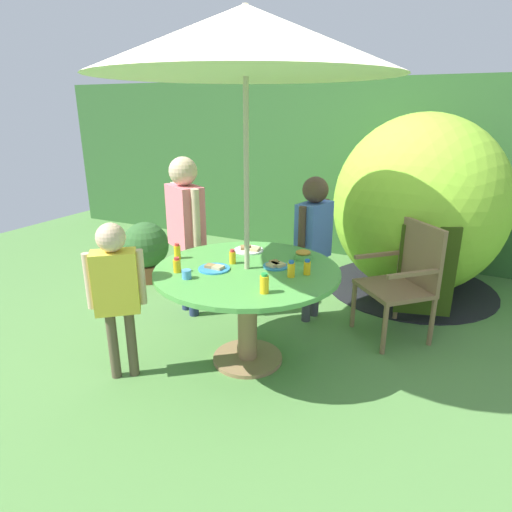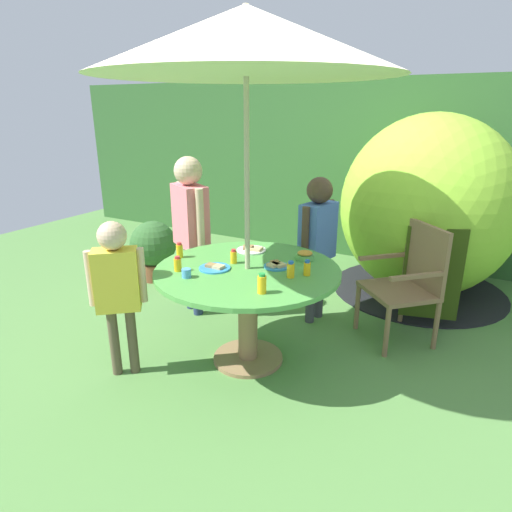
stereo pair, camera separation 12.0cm
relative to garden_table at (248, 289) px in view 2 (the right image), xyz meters
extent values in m
cube|color=#548442|center=(0.00, 0.00, -0.59)|extent=(10.00, 10.00, 0.02)
cube|color=#33602D|center=(0.00, 3.13, 0.49)|extent=(9.00, 0.70, 2.15)
cylinder|color=#93704C|center=(0.00, 0.00, -0.57)|extent=(0.52, 0.52, 0.03)
cylinder|color=#93704C|center=(0.00, 0.00, -0.23)|extent=(0.14, 0.14, 0.71)
cylinder|color=#519E47|center=(0.00, 0.00, 0.14)|extent=(1.32, 1.32, 0.03)
cylinder|color=#B7AD8C|center=(0.00, 0.00, 0.62)|extent=(0.04, 0.04, 2.40)
cone|color=beige|center=(0.00, 0.00, 1.62)|extent=(1.94, 1.94, 0.40)
cylinder|color=brown|center=(0.57, 0.88, -0.38)|extent=(0.04, 0.04, 0.41)
cylinder|color=brown|center=(0.90, 0.55, -0.38)|extent=(0.04, 0.04, 0.41)
cylinder|color=brown|center=(0.89, 1.19, -0.38)|extent=(0.04, 0.04, 0.41)
cylinder|color=brown|center=(1.21, 0.85, -0.38)|extent=(0.04, 0.04, 0.41)
cube|color=brown|center=(0.89, 0.87, -0.16)|extent=(0.70, 0.70, 0.04)
cube|color=brown|center=(1.05, 1.02, 0.12)|extent=(0.38, 0.39, 0.51)
cube|color=brown|center=(0.73, 1.03, 0.06)|extent=(0.37, 0.36, 0.03)
cube|color=brown|center=(1.06, 0.70, 0.06)|extent=(0.37, 0.36, 0.03)
ellipsoid|color=#8CC633|center=(0.89, 2.02, 0.31)|extent=(2.06, 2.07, 1.79)
cylinder|color=black|center=(0.89, 2.02, -0.58)|extent=(2.11, 2.11, 0.01)
cube|color=#314511|center=(1.10, 1.21, -0.09)|extent=(0.47, 0.15, 0.80)
cylinder|color=brown|center=(-1.75, 0.96, -0.49)|extent=(0.35, 0.35, 0.19)
sphere|color=#33602D|center=(-1.75, 0.96, -0.18)|extent=(0.50, 0.50, 0.50)
cylinder|color=#3F3F47|center=(0.20, 0.95, -0.29)|extent=(0.08, 0.08, 0.58)
cylinder|color=#3F3F47|center=(0.17, 0.81, -0.29)|extent=(0.08, 0.08, 0.58)
cube|color=#4C72C6|center=(0.19, 0.88, 0.24)|extent=(0.25, 0.36, 0.49)
cylinder|color=#4C3828|center=(0.22, 1.06, 0.26)|extent=(0.06, 0.06, 0.44)
cylinder|color=#4C3828|center=(0.15, 0.69, 0.26)|extent=(0.06, 0.06, 0.44)
sphere|color=#4C3828|center=(0.19, 0.88, 0.59)|extent=(0.22, 0.22, 0.22)
cylinder|color=navy|center=(-0.93, 0.53, -0.26)|extent=(0.09, 0.09, 0.64)
cylinder|color=navy|center=(-0.79, 0.46, -0.26)|extent=(0.09, 0.09, 0.64)
cube|color=#EA727F|center=(-0.86, 0.49, 0.33)|extent=(0.43, 0.36, 0.54)
cylinder|color=#D8B293|center=(-1.04, 0.60, 0.36)|extent=(0.07, 0.07, 0.49)
cylinder|color=#D8B293|center=(-0.68, 0.39, 0.36)|extent=(0.07, 0.07, 0.49)
sphere|color=#D8B293|center=(-0.86, 0.49, 0.73)|extent=(0.24, 0.24, 0.24)
cylinder|color=brown|center=(-0.74, -0.61, -0.33)|extent=(0.07, 0.07, 0.51)
cylinder|color=brown|center=(-0.64, -0.53, -0.33)|extent=(0.07, 0.07, 0.51)
cube|color=yellow|center=(-0.69, -0.57, 0.14)|extent=(0.33, 0.31, 0.43)
cylinder|color=#D8B293|center=(-0.82, -0.68, 0.16)|extent=(0.05, 0.05, 0.38)
cylinder|color=#D8B293|center=(-0.56, -0.46, 0.16)|extent=(0.05, 0.05, 0.38)
sphere|color=#D8B293|center=(-0.69, -0.57, 0.45)|extent=(0.19, 0.19, 0.19)
cylinder|color=#66B259|center=(0.28, 0.37, 0.18)|extent=(0.13, 0.13, 0.04)
ellipsoid|color=gold|center=(0.28, 0.37, 0.21)|extent=(0.11, 0.11, 0.03)
cylinder|color=white|center=(-0.17, 0.36, 0.16)|extent=(0.23, 0.23, 0.01)
cube|color=tan|center=(-0.13, 0.36, 0.18)|extent=(0.09, 0.09, 0.02)
cube|color=#9E7547|center=(-0.20, 0.37, 0.18)|extent=(0.11, 0.11, 0.02)
cylinder|color=#338CD8|center=(-0.20, -0.12, 0.16)|extent=(0.22, 0.22, 0.01)
cube|color=tan|center=(-0.16, -0.12, 0.18)|extent=(0.07, 0.07, 0.02)
cube|color=#9E7547|center=(-0.23, -0.12, 0.18)|extent=(0.06, 0.06, 0.02)
cylinder|color=#338CD8|center=(0.17, 0.12, 0.16)|extent=(0.18, 0.18, 0.01)
cube|color=tan|center=(0.20, 0.12, 0.18)|extent=(0.10, 0.10, 0.02)
cube|color=#9E7547|center=(0.15, 0.15, 0.18)|extent=(0.09, 0.09, 0.02)
cube|color=tan|center=(0.16, 0.10, 0.18)|extent=(0.09, 0.09, 0.02)
cylinder|color=yellow|center=(0.34, -0.01, 0.21)|extent=(0.05, 0.05, 0.10)
cylinder|color=blue|center=(0.34, -0.01, 0.26)|extent=(0.04, 0.04, 0.02)
cylinder|color=yellow|center=(-0.40, -0.28, 0.20)|extent=(0.05, 0.05, 0.09)
cylinder|color=red|center=(-0.40, -0.28, 0.26)|extent=(0.04, 0.04, 0.02)
cylinder|color=yellow|center=(-0.57, -0.04, 0.21)|extent=(0.05, 0.05, 0.10)
cylinder|color=red|center=(-0.57, -0.04, 0.26)|extent=(0.03, 0.03, 0.02)
cylinder|color=yellow|center=(0.29, -0.34, 0.21)|extent=(0.06, 0.06, 0.11)
cylinder|color=green|center=(0.29, -0.34, 0.28)|extent=(0.04, 0.04, 0.02)
cylinder|color=yellow|center=(-0.14, 0.05, 0.20)|extent=(0.05, 0.05, 0.09)
cylinder|color=red|center=(-0.14, 0.05, 0.25)|extent=(0.03, 0.03, 0.02)
cylinder|color=yellow|center=(0.42, 0.08, 0.20)|extent=(0.05, 0.05, 0.09)
cylinder|color=blue|center=(0.42, 0.08, 0.26)|extent=(0.03, 0.03, 0.02)
cylinder|color=#4C99D8|center=(-0.27, -0.35, 0.19)|extent=(0.06, 0.06, 0.06)
camera|label=1|loc=(1.35, -2.58, 1.24)|focal=30.77mm
camera|label=2|loc=(1.46, -2.52, 1.24)|focal=30.77mm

